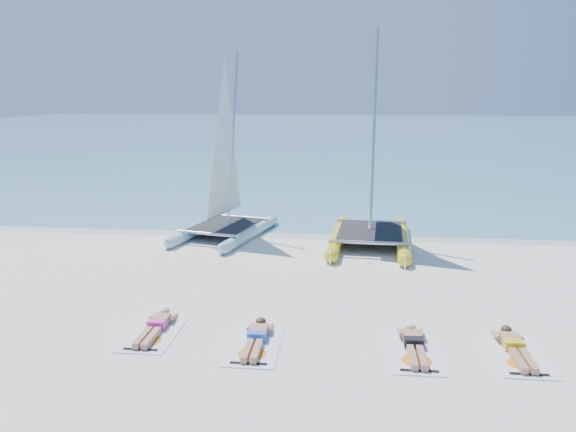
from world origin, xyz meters
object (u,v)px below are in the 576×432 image
Objects in this scene: catamaran_yellow at (372,174)px; sunbather_b at (256,337)px; towel_b at (255,346)px; sunbather_d at (515,346)px; catamaran_blue at (225,181)px; towel_c at (415,353)px; sunbather_a at (156,325)px; towel_d at (517,356)px; towel_a at (153,334)px; sunbather_c at (414,343)px.

sunbather_b is at bearing -103.29° from catamaran_yellow.
sunbather_d is (5.08, 0.30, 0.11)m from towel_b.
catamaran_yellow reaches higher than sunbather_b.
catamaran_blue is at bearing 131.60° from sunbather_d.
sunbather_b is 0.93× the size of towel_c.
sunbather_a is 0.93× the size of towel_d.
catamaran_blue is 3.82× the size of sunbather_d.
catamaran_yellow reaches higher than catamaran_blue.
catamaran_yellow is 3.96× the size of towel_c.
catamaran_yellow is 9.85m from towel_a.
towel_c is at bearing -5.39° from sunbather_a.
towel_d is at bearing -90.00° from sunbather_d.
towel_d is at bearing -1.89° from towel_a.
sunbather_d is (0.00, 0.19, 0.11)m from towel_d.
sunbather_a is 7.29m from sunbather_d.
towel_a is 1.00× the size of towel_b.
towel_b is at bearing -9.08° from towel_a.
catamaran_yellow is at bearing 73.19° from towel_b.
sunbather_b is at bearing 177.25° from towel_c.
sunbather_c is 1.00× the size of sunbather_d.
catamaran_yellow is at bearing 59.20° from sunbather_a.
sunbather_a is 5.36m from sunbather_c.
towel_a is 1.07× the size of sunbather_b.
towel_c is (5.35, -0.50, -0.11)m from sunbather_a.
towel_a is at bearing 178.71° from sunbather_c.
catamaran_yellow reaches higher than towel_c.
towel_a and towel_c have the same top height.
catamaran_yellow is 3.96× the size of towel_a.
sunbather_a is 1.00× the size of sunbather_d.
towel_a is at bearing 178.11° from towel_d.
towel_b is at bearing -102.93° from catamaran_yellow.
towel_d is (7.53, -8.67, -1.96)m from catamaran_blue.
sunbather_a is at bearing 90.00° from towel_a.
sunbather_a is at bearing -74.67° from catamaran_blue.
sunbather_a reaches higher than towel_a.
sunbather_b is at bearing 179.11° from towel_d.
catamaran_blue is at bearing -177.80° from catamaran_yellow.
towel_d is at bearing -35.36° from catamaran_blue.
sunbather_a is at bearing 174.61° from towel_c.
sunbather_c is at bearing 90.00° from towel_c.
towel_a is 5.35m from sunbather_c.
sunbather_c is (0.53, -8.40, -2.19)m from catamaran_yellow.
catamaran_yellow reaches higher than sunbather_c.
catamaran_blue is at bearing 105.60° from towel_b.
catamaran_blue is at bearing 91.66° from sunbather_a.
towel_b is at bearing -13.85° from sunbather_a.
sunbather_c is at bearing 176.45° from towel_d.
sunbather_d is at bearing -0.39° from towel_a.
sunbather_b is (2.21, -0.16, 0.11)m from towel_a.
sunbather_b is 0.93× the size of towel_d.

